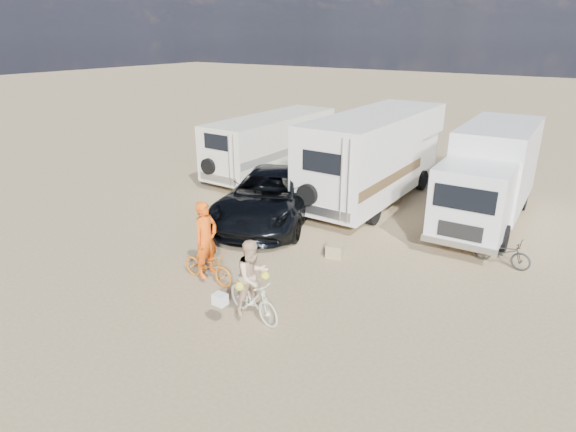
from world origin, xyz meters
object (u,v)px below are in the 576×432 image
Objects in this scene: bike_man at (208,266)px; cooler at (280,200)px; dark_suv at (271,196)px; rv_main at (374,158)px; rider_man at (207,246)px; bike_parked at (502,251)px; box_truck at (489,177)px; rider_woman at (253,284)px; bike_woman at (253,298)px; crate at (335,250)px; rv_left at (271,146)px.

bike_man reaches higher than cooler.
dark_suv is at bearing -48.29° from cooler.
rider_man is (-0.74, -8.19, -0.64)m from rv_main.
bike_parked is at bearing -13.18° from dark_suv.
rv_main is 4.06m from box_truck.
rider_woman is (3.19, -5.11, 0.01)m from dark_suv.
dark_suv is 4.56m from rider_man.
bike_woman is 0.85× the size of rider_man.
rv_main is 16.81× the size of crate.
rv_left is at bearing 149.02° from cooler.
rv_left is 3.60× the size of rider_man.
rv_main reaches higher than rv_left.
dark_suv is 4.58m from bike_man.
cooler is (-1.70, 5.63, -0.19)m from bike_man.
rider_woman is (2.00, -0.71, 0.42)m from bike_man.
cooler is (-3.70, 6.35, -0.26)m from bike_woman.
rv_left is at bearing 47.83° from rider_woman.
dark_suv reaches higher than bike_woman.
bike_parked is at bearing 26.82° from crate.
bike_man is (-4.81, -8.05, -1.15)m from box_truck.
rider_woman is at bearing -109.88° from box_truck.
rider_man is 7.88m from bike_parked.
rider_woman is at bearing -40.35° from cooler.
rv_left reaches higher than cooler.
rider_woman is at bearing -55.87° from rv_left.
rv_main is at bearing 175.92° from box_truck.
rv_left is at bearing 172.16° from box_truck.
cooler is (-0.51, 1.24, -0.60)m from dark_suv.
rv_left is (-5.22, 0.79, -0.34)m from rv_main.
cooler is (-1.70, 5.63, -0.74)m from rider_man.
box_truck reaches higher than bike_man.
rv_main reaches higher than bike_man.
rv_left is at bearing 137.47° from crate.
rider_woman is (2.00, -0.71, -0.13)m from rider_man.
bike_woman is 2.85× the size of cooler.
bike_man is 2.77× the size of cooler.
cooler is (-7.68, 0.54, -0.17)m from bike_parked.
box_truck is at bearing -1.69° from rv_main.
crate is at bearing 14.50° from rider_woman.
rv_left is 8.82m from crate.
bike_man reaches higher than bike_parked.
dark_suv is 3.71× the size of bike_man.
bike_parked is 3.36× the size of crate.
box_truck is 9.24m from rider_woman.
bike_man is 3.54× the size of crate.
dark_suv is (-6.00, -3.66, -0.74)m from box_truck.
bike_woman reaches higher than cooler.
rider_man is at bearing 137.87° from bike_parked.
bike_woman is at bearing -108.15° from bike_man.
bike_parked is (7.17, 0.70, -0.43)m from dark_suv.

